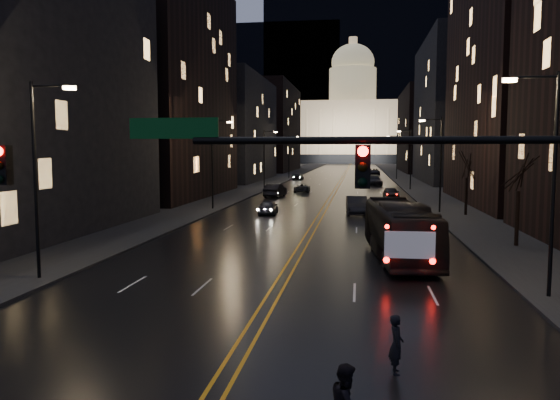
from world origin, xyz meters
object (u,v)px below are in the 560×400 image
at_px(traffic_signal, 471,189).
at_px(bus, 400,231).
at_px(oncoming_car_a, 268,207).
at_px(oncoming_car_b, 275,190).
at_px(receding_car_a, 357,205).
at_px(pedestrian_a, 396,344).

height_order(traffic_signal, bus, traffic_signal).
relative_size(bus, oncoming_car_a, 2.75).
bearing_deg(oncoming_car_a, oncoming_car_b, -86.74).
distance_m(oncoming_car_a, receding_car_a, 8.22).
bearing_deg(pedestrian_a, bus, -8.55).
bearing_deg(pedestrian_a, oncoming_car_b, 7.94).
height_order(bus, oncoming_car_a, bus).
relative_size(traffic_signal, bus, 1.54).
bearing_deg(oncoming_car_b, bus, 114.65).
distance_m(bus, oncoming_car_b, 39.86).
height_order(oncoming_car_b, receding_car_a, receding_car_a).
height_order(bus, oncoming_car_b, bus).
relative_size(oncoming_car_b, pedestrian_a, 3.22).
bearing_deg(pedestrian_a, oncoming_car_a, 10.71).
relative_size(traffic_signal, pedestrian_a, 10.71).
distance_m(traffic_signal, oncoming_car_a, 38.61).
bearing_deg(oncoming_car_b, oncoming_car_a, 102.75).
relative_size(bus, oncoming_car_b, 2.16).
xyz_separation_m(bus, oncoming_car_b, (-12.74, 37.77, -0.70)).
xyz_separation_m(oncoming_car_a, receding_car_a, (8.13, 1.15, 0.17)).
bearing_deg(pedestrian_a, traffic_signal, -144.98).
xyz_separation_m(traffic_signal, oncoming_car_b, (-12.97, 55.45, -4.25)).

